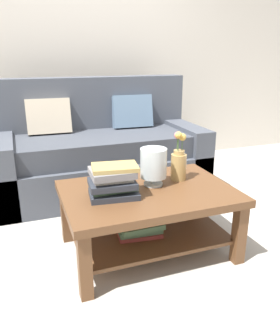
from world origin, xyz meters
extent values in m
plane|color=#B7B2A8|center=(0.00, 0.00, 0.00)|extent=(10.00, 10.00, 0.00)
cube|color=beige|center=(0.00, 1.65, 1.35)|extent=(6.40, 0.12, 2.70)
cube|color=#474C56|center=(-0.05, 0.74, 0.18)|extent=(1.94, 0.90, 0.36)
cube|color=#40444E|center=(-0.05, 0.71, 0.46)|extent=(1.70, 0.74, 0.20)
cube|color=#474C56|center=(-0.05, 1.09, 0.71)|extent=(1.94, 0.20, 0.70)
cube|color=#474C56|center=(-0.92, 0.74, 0.30)|extent=(0.20, 0.90, 0.60)
cube|color=#474C56|center=(0.82, 0.74, 0.30)|extent=(0.20, 0.90, 0.60)
cube|color=beige|center=(-0.49, 0.95, 0.72)|extent=(0.41, 0.20, 0.34)
cube|color=slate|center=(0.34, 0.95, 0.72)|extent=(0.41, 0.20, 0.34)
cube|color=brown|center=(-0.03, -0.42, 0.42)|extent=(1.09, 0.76, 0.05)
cube|color=brown|center=(-0.52, -0.75, 0.20)|extent=(0.07, 0.07, 0.40)
cube|color=brown|center=(0.46, -0.75, 0.20)|extent=(0.07, 0.07, 0.40)
cube|color=brown|center=(-0.52, -0.10, 0.20)|extent=(0.07, 0.07, 0.40)
cube|color=brown|center=(0.46, -0.10, 0.20)|extent=(0.07, 0.07, 0.40)
cube|color=brown|center=(-0.03, -0.42, 0.14)|extent=(0.97, 0.64, 0.02)
cube|color=#993833|center=(-0.10, -0.45, 0.16)|extent=(0.30, 0.23, 0.03)
cube|color=#51704C|center=(-0.10, -0.44, 0.20)|extent=(0.29, 0.22, 0.04)
cube|color=#51704C|center=(-0.10, -0.47, 0.23)|extent=(0.28, 0.20, 0.03)
cube|color=#2D333D|center=(-0.27, -0.46, 0.46)|extent=(0.32, 0.24, 0.04)
cube|color=#51704C|center=(-0.26, -0.43, 0.50)|extent=(0.28, 0.15, 0.03)
cube|color=#2D333D|center=(-0.28, -0.45, 0.53)|extent=(0.30, 0.24, 0.04)
cube|color=beige|center=(-0.27, -0.44, 0.56)|extent=(0.24, 0.18, 0.03)
cube|color=slate|center=(-0.27, -0.44, 0.60)|extent=(0.27, 0.23, 0.04)
cube|color=tan|center=(-0.26, -0.45, 0.63)|extent=(0.30, 0.22, 0.03)
cylinder|color=silver|center=(0.03, -0.36, 0.45)|extent=(0.13, 0.13, 0.02)
cylinder|color=silver|center=(0.03, -0.36, 0.48)|extent=(0.04, 0.04, 0.04)
cylinder|color=silver|center=(0.03, -0.36, 0.60)|extent=(0.18, 0.18, 0.19)
sphere|color=#993833|center=(0.01, -0.36, 0.56)|extent=(0.06, 0.06, 0.06)
sphere|color=#51704C|center=(0.06, -0.34, 0.55)|extent=(0.05, 0.05, 0.05)
cylinder|color=tan|center=(0.24, -0.32, 0.54)|extent=(0.11, 0.11, 0.18)
cylinder|color=tan|center=(0.24, -0.32, 0.64)|extent=(0.07, 0.07, 0.03)
cylinder|color=#426638|center=(0.26, -0.32, 0.69)|extent=(0.01, 0.01, 0.07)
sphere|color=gold|center=(0.26, -0.32, 0.75)|extent=(0.05, 0.05, 0.05)
cylinder|color=#426638|center=(0.23, -0.30, 0.70)|extent=(0.01, 0.01, 0.08)
sphere|color=#C66B7A|center=(0.23, -0.30, 0.75)|extent=(0.05, 0.05, 0.05)
cylinder|color=#426638|center=(0.22, -0.34, 0.70)|extent=(0.01, 0.01, 0.10)
sphere|color=gold|center=(0.22, -0.34, 0.77)|extent=(0.05, 0.05, 0.05)
camera|label=1|loc=(-0.78, -2.30, 1.27)|focal=36.19mm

